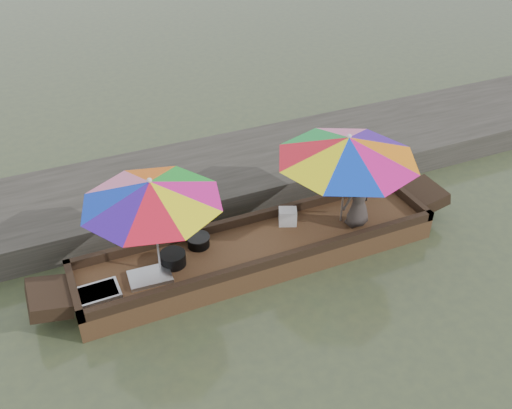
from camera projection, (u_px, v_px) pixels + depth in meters
name	position (u px, v px, depth m)	size (l,w,h in m)	color
water	(259.00, 261.00, 8.87)	(80.00, 80.00, 0.00)	#3C452F
dock	(209.00, 179.00, 10.38)	(22.00, 2.20, 0.50)	#2D2B26
boat_hull	(259.00, 252.00, 8.77)	(5.60, 1.20, 0.35)	#3D2617
cooking_pot	(173.00, 259.00, 8.21)	(0.37, 0.37, 0.20)	black
tray_crayfish	(98.00, 294.00, 7.69)	(0.59, 0.41, 0.09)	silver
tray_scallop	(150.00, 277.00, 8.00)	(0.59, 0.41, 0.06)	silver
charcoal_grill	(198.00, 242.00, 8.57)	(0.33, 0.33, 0.16)	black
supply_bag	(288.00, 217.00, 9.02)	(0.28, 0.22, 0.26)	silver
vendor	(359.00, 197.00, 8.78)	(0.51, 0.33, 1.03)	#39322E
umbrella_bow	(155.00, 227.00, 7.72)	(1.93, 1.93, 1.55)	green
umbrella_stern	(345.00, 179.00, 8.71)	(2.18, 2.18, 1.55)	#4414A5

